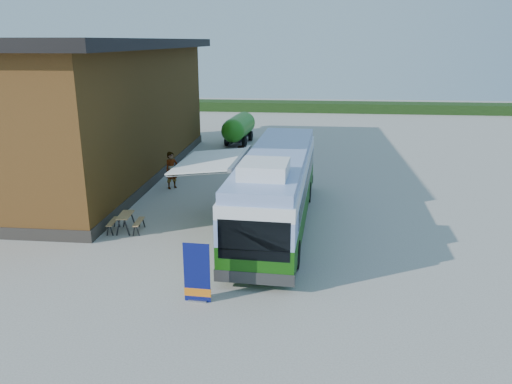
# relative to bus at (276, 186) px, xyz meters

# --- Properties ---
(ground) EXTENTS (100.00, 100.00, 0.00)m
(ground) POSITION_rel_bus_xyz_m (-0.41, -2.52, -1.73)
(ground) COLOR #BCB7AD
(ground) RESTS_ON ground
(barn) EXTENTS (9.60, 21.20, 7.50)m
(barn) POSITION_rel_bus_xyz_m (-10.91, 7.48, 1.86)
(barn) COLOR brown
(barn) RESTS_ON ground
(hedge) EXTENTS (40.00, 3.00, 1.00)m
(hedge) POSITION_rel_bus_xyz_m (7.59, 35.48, -1.23)
(hedge) COLOR #264419
(hedge) RESTS_ON ground
(bus) EXTENTS (3.10, 11.87, 3.61)m
(bus) POSITION_rel_bus_xyz_m (0.00, 0.00, 0.00)
(bus) COLOR #206310
(bus) RESTS_ON ground
(awning) EXTENTS (2.84, 4.33, 0.52)m
(awning) POSITION_rel_bus_xyz_m (-2.54, 0.11, 0.90)
(awning) COLOR white
(awning) RESTS_ON ground
(banner) EXTENTS (0.81, 0.21, 1.85)m
(banner) POSITION_rel_bus_xyz_m (-1.90, -6.47, -0.97)
(banner) COLOR #0C135D
(banner) RESTS_ON ground
(picnic_table) EXTENTS (1.36, 1.23, 0.73)m
(picnic_table) POSITION_rel_bus_xyz_m (-5.99, -1.22, -1.18)
(picnic_table) COLOR tan
(picnic_table) RESTS_ON ground
(person_a) EXTENTS (0.82, 0.83, 1.94)m
(person_a) POSITION_rel_bus_xyz_m (-5.75, 5.01, -0.76)
(person_a) COLOR #999999
(person_a) RESTS_ON ground
(person_b) EXTENTS (1.13, 1.21, 1.98)m
(person_b) POSITION_rel_bus_xyz_m (-2.40, 6.79, -0.74)
(person_b) COLOR #999999
(person_b) RESTS_ON ground
(slurry_tanker) EXTENTS (2.02, 5.67, 2.10)m
(slurry_tanker) POSITION_rel_bus_xyz_m (-3.92, 17.19, -0.52)
(slurry_tanker) COLOR #257D16
(slurry_tanker) RESTS_ON ground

